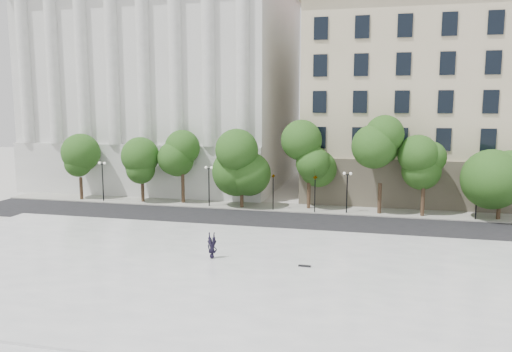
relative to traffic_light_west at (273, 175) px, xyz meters
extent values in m
plane|color=#B6B2AC|center=(0.01, -22.30, -3.63)|extent=(160.00, 160.00, 0.00)
cube|color=white|center=(0.01, -19.30, -3.40)|extent=(44.00, 22.00, 0.45)
cube|color=black|center=(0.01, -4.30, -3.62)|extent=(60.00, 8.00, 0.02)
cube|color=#AEACA1|center=(0.01, 1.70, -3.57)|extent=(60.00, 4.00, 0.12)
cube|color=silver|center=(-16.99, 16.70, 8.87)|extent=(30.00, 26.00, 25.00)
cube|color=beige|center=(20.01, 16.70, 6.87)|extent=(36.00, 26.00, 21.00)
cube|color=#B04838|center=(20.01, 16.70, 18.67)|extent=(34.00, 24.00, 1.40)
cylinder|color=black|center=(0.00, 0.00, -1.88)|extent=(0.10, 0.10, 3.50)
imported|color=black|center=(0.00, 0.00, 0.19)|extent=(0.40, 1.60, 0.64)
cylinder|color=black|center=(4.11, 0.00, -1.88)|extent=(0.10, 0.10, 3.50)
imported|color=black|center=(4.11, 0.00, 0.23)|extent=(0.56, 1.82, 0.72)
imported|color=black|center=(-0.57, -17.26, -2.94)|extent=(0.92, 1.82, 0.47)
cube|color=black|center=(5.57, -17.52, -3.14)|extent=(0.78, 0.21, 0.08)
cylinder|color=#382619|center=(-21.60, 0.62, -2.35)|extent=(0.36, 0.36, 2.55)
sphere|color=#214E16|center=(-21.60, 0.62, 1.11)|extent=(3.58, 3.58, 3.58)
cylinder|color=#382619|center=(-14.47, 1.01, -2.34)|extent=(0.36, 0.36, 2.58)
sphere|color=#214E16|center=(-14.47, 1.01, 1.16)|extent=(3.57, 3.57, 3.57)
cylinder|color=#382619|center=(-10.03, 1.45, -2.04)|extent=(0.36, 0.36, 3.18)
sphere|color=#214E16|center=(-10.03, 1.45, 2.28)|extent=(3.91, 3.91, 3.91)
cylinder|color=#382619|center=(-3.37, 0.66, -2.39)|extent=(0.36, 0.36, 2.49)
sphere|color=#214E16|center=(-3.37, 0.66, 0.99)|extent=(4.45, 4.45, 4.45)
cylinder|color=#382619|center=(3.30, 1.67, -2.28)|extent=(0.36, 0.36, 2.71)
sphere|color=#214E16|center=(3.30, 1.67, 1.40)|extent=(3.98, 3.98, 3.98)
cylinder|color=#382619|center=(10.20, 0.85, -2.12)|extent=(0.36, 0.36, 3.03)
sphere|color=#214E16|center=(10.20, 0.85, 1.99)|extent=(4.42, 4.42, 4.42)
cylinder|color=#382619|center=(14.12, 0.74, -2.19)|extent=(0.36, 0.36, 2.87)
sphere|color=#214E16|center=(14.12, 0.74, 1.70)|extent=(3.44, 3.44, 3.44)
cylinder|color=#382619|center=(20.71, 0.86, -2.37)|extent=(0.36, 0.36, 2.53)
sphere|color=#214E16|center=(20.71, 0.86, 1.06)|extent=(4.55, 4.55, 4.55)
cylinder|color=black|center=(-18.75, 0.30, -1.56)|extent=(0.12, 0.12, 4.14)
cube|color=black|center=(-18.75, 0.30, 0.51)|extent=(0.60, 0.06, 0.06)
sphere|color=white|center=(-19.05, 0.30, 0.61)|extent=(0.28, 0.28, 0.28)
sphere|color=white|center=(-18.45, 0.30, 0.61)|extent=(0.28, 0.28, 0.28)
cylinder|color=black|center=(-6.74, 0.30, -1.62)|extent=(0.12, 0.12, 4.01)
cube|color=black|center=(-6.74, 0.30, 0.38)|extent=(0.60, 0.06, 0.06)
sphere|color=white|center=(-7.04, 0.30, 0.48)|extent=(0.28, 0.28, 0.28)
sphere|color=white|center=(-6.44, 0.30, 0.48)|extent=(0.28, 0.28, 0.28)
cylinder|color=black|center=(7.14, 0.30, -1.70)|extent=(0.12, 0.12, 3.85)
cube|color=black|center=(7.14, 0.30, 0.22)|extent=(0.60, 0.06, 0.06)
sphere|color=white|center=(6.84, 0.30, 0.32)|extent=(0.28, 0.28, 0.28)
sphere|color=white|center=(7.44, 0.30, 0.32)|extent=(0.28, 0.28, 0.28)
cylinder|color=black|center=(18.69, 0.30, -1.74)|extent=(0.12, 0.12, 3.78)
cube|color=black|center=(18.69, 0.30, 0.15)|extent=(0.60, 0.06, 0.06)
sphere|color=white|center=(18.39, 0.30, 0.25)|extent=(0.28, 0.28, 0.28)
sphere|color=white|center=(18.99, 0.30, 0.25)|extent=(0.28, 0.28, 0.28)
camera|label=1|loc=(9.56, -47.35, 6.86)|focal=35.00mm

